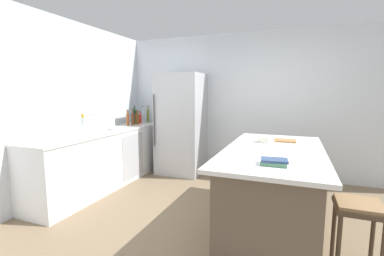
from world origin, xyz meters
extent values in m
plane|color=#7A664C|center=(0.00, 0.00, 0.00)|extent=(7.20, 7.20, 0.00)
cube|color=silver|center=(0.00, 2.25, 1.30)|extent=(6.00, 0.10, 2.60)
cube|color=silver|center=(-2.45, 0.00, 1.30)|extent=(0.10, 6.00, 2.60)
cube|color=white|center=(-2.10, 0.73, 0.45)|extent=(0.60, 2.75, 0.89)
cube|color=white|center=(-2.10, 0.73, 0.91)|extent=(0.63, 2.78, 0.03)
cube|color=#B2B5BA|center=(-1.80, 1.07, 0.45)|extent=(0.01, 0.60, 0.75)
cube|color=brown|center=(0.56, 0.32, 0.43)|extent=(0.89, 1.90, 0.86)
cube|color=white|center=(0.56, 0.32, 0.88)|extent=(1.05, 2.10, 0.04)
cube|color=#B7BABF|center=(-1.24, 1.85, 0.94)|extent=(0.82, 0.70, 1.87)
cylinder|color=#4C4C51|center=(-1.61, 1.48, 1.03)|extent=(0.02, 0.02, 0.94)
cylinder|color=#473828|center=(1.14, -0.45, 0.29)|extent=(0.04, 0.04, 0.57)
cylinder|color=#473828|center=(1.14, -0.15, 0.29)|extent=(0.04, 0.04, 0.57)
cylinder|color=#473828|center=(1.44, -0.15, 0.29)|extent=(0.04, 0.04, 0.57)
cube|color=#473828|center=(1.29, -0.30, 0.59)|extent=(0.36, 0.36, 0.04)
cube|color=olive|center=(1.29, -0.30, 0.63)|extent=(0.34, 0.34, 0.03)
cylinder|color=silver|center=(-2.16, 0.57, 0.93)|extent=(0.05, 0.05, 0.02)
cylinder|color=silver|center=(-2.16, 0.57, 1.08)|extent=(0.02, 0.02, 0.28)
cylinder|color=silver|center=(-2.10, 0.57, 1.20)|extent=(0.14, 0.02, 0.02)
cylinder|color=silver|center=(-2.08, 0.25, 1.00)|extent=(0.07, 0.07, 0.16)
cylinder|color=#4C7F3D|center=(-2.10, 0.26, 1.09)|extent=(0.01, 0.03, 0.22)
sphere|color=orange|center=(-2.10, 0.26, 1.20)|extent=(0.04, 0.04, 0.04)
cylinder|color=#4C7F3D|center=(-2.08, 0.25, 1.10)|extent=(0.01, 0.02, 0.23)
sphere|color=orange|center=(-2.08, 0.25, 1.21)|extent=(0.04, 0.04, 0.04)
cylinder|color=#4C7F3D|center=(-2.07, 0.25, 1.09)|extent=(0.01, 0.04, 0.20)
sphere|color=orange|center=(-2.07, 0.25, 1.19)|extent=(0.04, 0.04, 0.04)
cylinder|color=gray|center=(-2.06, 0.85, 0.93)|extent=(0.14, 0.14, 0.01)
cylinder|color=white|center=(-2.06, 0.85, 1.06)|extent=(0.11, 0.11, 0.26)
cylinder|color=gray|center=(-2.06, 0.85, 1.21)|extent=(0.02, 0.02, 0.04)
cylinder|color=olive|center=(-2.05, 2.01, 1.05)|extent=(0.05, 0.05, 0.26)
cylinder|color=olive|center=(-2.05, 2.01, 1.22)|extent=(0.03, 0.03, 0.08)
cylinder|color=black|center=(-2.05, 2.01, 1.26)|extent=(0.03, 0.03, 0.01)
cylinder|color=silver|center=(-2.10, 1.91, 1.05)|extent=(0.07, 0.07, 0.26)
cylinder|color=silver|center=(-2.10, 1.91, 1.21)|extent=(0.02, 0.02, 0.07)
cylinder|color=black|center=(-2.10, 1.91, 1.25)|extent=(0.03, 0.03, 0.01)
cylinder|color=red|center=(-2.11, 1.81, 1.00)|extent=(0.05, 0.05, 0.17)
cylinder|color=red|center=(-2.11, 1.81, 1.12)|extent=(0.03, 0.03, 0.06)
cylinder|color=black|center=(-2.11, 1.81, 1.15)|extent=(0.03, 0.03, 0.01)
cylinder|color=#19381E|center=(-2.18, 1.72, 1.05)|extent=(0.07, 0.07, 0.27)
cylinder|color=#19381E|center=(-2.18, 1.72, 1.22)|extent=(0.03, 0.03, 0.07)
cylinder|color=black|center=(-2.18, 1.72, 1.26)|extent=(0.03, 0.03, 0.01)
cylinder|color=brown|center=(-2.05, 1.63, 1.02)|extent=(0.07, 0.07, 0.19)
cylinder|color=brown|center=(-2.05, 1.63, 1.15)|extent=(0.04, 0.04, 0.07)
cylinder|color=black|center=(-2.05, 1.63, 1.19)|extent=(0.04, 0.04, 0.01)
cylinder|color=#5B3319|center=(-2.09, 1.52, 1.03)|extent=(0.06, 0.06, 0.22)
cylinder|color=#5B3319|center=(-2.09, 1.52, 1.18)|extent=(0.02, 0.02, 0.08)
cylinder|color=black|center=(-2.09, 1.52, 1.23)|extent=(0.02, 0.02, 0.01)
cylinder|color=#994C23|center=(-2.13, 1.43, 1.03)|extent=(0.06, 0.06, 0.22)
cylinder|color=#994C23|center=(-2.13, 1.43, 1.17)|extent=(0.03, 0.03, 0.06)
cylinder|color=black|center=(-2.13, 1.43, 1.21)|extent=(0.03, 0.03, 0.01)
cube|color=#4C7F60|center=(0.62, -0.35, 0.92)|extent=(0.22, 0.18, 0.03)
cube|color=#334770|center=(0.62, -0.35, 0.94)|extent=(0.24, 0.18, 0.02)
cylinder|color=silver|center=(0.43, 0.72, 0.94)|extent=(0.20, 0.20, 0.07)
cube|color=#9E7042|center=(0.65, 0.88, 0.91)|extent=(0.28, 0.22, 0.02)
camera|label=1|loc=(0.77, -2.72, 1.53)|focal=24.86mm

